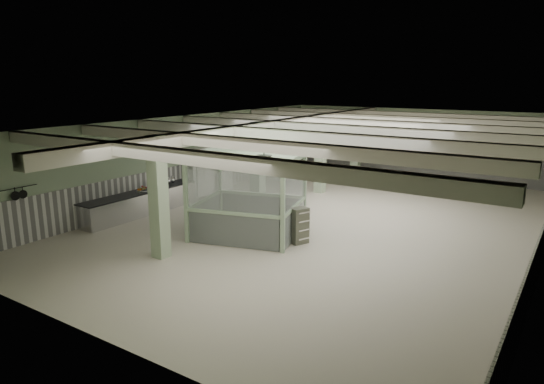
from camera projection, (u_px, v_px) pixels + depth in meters
The scene contains 33 objects.
floor at pixel (329, 221), 17.89m from camera, with size 20.00×20.00×0.00m, color beige.
ceiling at pixel (332, 123), 17.07m from camera, with size 14.00×20.00×0.02m, color beige.
wall_back at pixel (415, 143), 25.62m from camera, with size 14.00×0.02×3.60m, color #96A987.
wall_front at pixel (97, 256), 9.34m from camera, with size 14.00×0.02×3.60m, color #96A987.
wall_left at pixel (187, 157), 21.22m from camera, with size 0.02×20.00×3.60m, color #96A987.
wainscot_left at pixel (188, 180), 21.44m from camera, with size 0.05×19.90×1.50m, color silver.
wainscot_back at pixel (414, 163), 25.84m from camera, with size 13.90×0.05×1.50m, color silver.
girder at pixel (272, 126), 18.45m from camera, with size 0.45×19.90×0.40m, color silver.
beam_a at pixel (184, 156), 11.00m from camera, with size 13.90×0.35×0.32m, color silver.
beam_b at pixel (249, 144), 13.04m from camera, with size 13.90×0.35×0.32m, color silver.
beam_c at pixel (296, 135), 15.07m from camera, with size 13.90×0.35×0.32m, color silver.
beam_d at pixel (332, 129), 17.11m from camera, with size 13.90×0.35×0.32m, color silver.
beam_e at pixel (360, 123), 19.14m from camera, with size 13.90×0.35×0.32m, color silver.
beam_f at pixel (383, 119), 21.18m from camera, with size 13.90×0.35×0.32m, color silver.
beam_g at pixel (402, 115), 23.21m from camera, with size 13.90×0.35×0.32m, color silver.
column_a at pixel (158, 198), 13.93m from camera, with size 0.42×0.42×3.60m, color #AEC7A0.
column_b at pixel (258, 171), 18.00m from camera, with size 0.42×0.42×3.60m, color #AEC7A0.
column_c at pixel (320, 154), 22.07m from camera, with size 0.42×0.42×3.60m, color #AEC7A0.
column_d at pixel (356, 144), 25.33m from camera, with size 0.42×0.42×3.60m, color #AEC7A0.
hook_rail at pixel (19, 188), 14.98m from camera, with size 0.02×0.02×1.20m, color black.
pendant_front at pixel (264, 159), 12.86m from camera, with size 0.44×0.44×0.22m, color #2D3C2D.
pendant_mid at pixel (350, 138), 17.33m from camera, with size 0.44×0.44×0.22m, color #2D3C2D.
pendant_back at pixel (397, 127), 21.40m from camera, with size 0.44×0.44×0.22m, color #2D3C2D.
prep_counter at pixel (141, 203), 18.73m from camera, with size 0.92×5.27×0.91m.
pitcher_near at pixel (168, 181), 19.86m from camera, with size 0.21×0.25×0.31m, color silver, non-canonical shape.
pitcher_far at pixel (172, 180), 20.10m from camera, with size 0.21×0.24×0.31m, color silver, non-canonical shape.
veg_colander at pixel (143, 190), 18.52m from camera, with size 0.43×0.43×0.20m, color #45464B, non-canonical shape.
orange_bowl at pixel (140, 191), 18.45m from camera, with size 0.25×0.25×0.09m, color #B2B2B7.
skillet_near at pixel (15, 196), 14.88m from camera, with size 0.28×0.28×0.04m, color black.
skillet_far at pixel (23, 194), 15.08m from camera, with size 0.26×0.26×0.04m, color black.
walkin_cooler at pixel (206, 171), 21.87m from camera, with size 0.82×2.32×2.13m.
guard_booth at pixel (248, 181), 15.94m from camera, with size 4.10×3.73×2.78m.
filing_cabinet at pixel (299, 225), 15.41m from camera, with size 0.38×0.54×1.17m, color #5F6151.
Camera 1 is at (7.65, -15.51, 5.15)m, focal length 32.00 mm.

